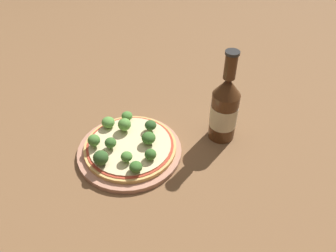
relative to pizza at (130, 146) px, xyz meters
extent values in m
plane|color=brown|center=(0.01, 0.01, -0.02)|extent=(3.00, 3.00, 0.00)
cylinder|color=tan|center=(0.00, 0.00, -0.01)|extent=(0.24, 0.24, 0.01)
cylinder|color=tan|center=(0.00, 0.00, 0.00)|extent=(0.21, 0.21, 0.01)
cylinder|color=#A83823|center=(0.00, 0.00, 0.00)|extent=(0.20, 0.20, 0.00)
cylinder|color=beige|center=(0.00, 0.00, 0.00)|extent=(0.19, 0.19, 0.00)
cylinder|color=#7A9E5B|center=(-0.04, 0.01, 0.01)|extent=(0.01, 0.01, 0.01)
ellipsoid|color=#386628|center=(-0.04, 0.01, 0.02)|extent=(0.03, 0.03, 0.02)
cylinder|color=#7A9E5B|center=(-0.03, -0.08, 0.01)|extent=(0.01, 0.01, 0.01)
ellipsoid|color=#386628|center=(-0.03, -0.08, 0.02)|extent=(0.03, 0.03, 0.02)
cylinder|color=#7A9E5B|center=(0.01, 0.05, 0.01)|extent=(0.01, 0.01, 0.01)
ellipsoid|color=#568E3D|center=(0.01, 0.05, 0.03)|extent=(0.03, 0.03, 0.03)
cylinder|color=#7A9E5B|center=(0.06, 0.02, 0.01)|extent=(0.01, 0.01, 0.01)
ellipsoid|color=#2D5123|center=(0.06, 0.02, 0.02)|extent=(0.03, 0.03, 0.02)
cylinder|color=#7A9E5B|center=(-0.02, 0.08, 0.01)|extent=(0.01, 0.01, 0.01)
ellipsoid|color=#568E3D|center=(-0.02, 0.08, 0.02)|extent=(0.03, 0.03, 0.03)
cylinder|color=#7A9E5B|center=(-0.03, -0.05, 0.01)|extent=(0.01, 0.01, 0.01)
ellipsoid|color=#477A33|center=(-0.03, -0.05, 0.02)|extent=(0.03, 0.03, 0.02)
cylinder|color=#7A9E5B|center=(0.03, 0.08, 0.01)|extent=(0.01, 0.01, 0.01)
ellipsoid|color=#477A33|center=(0.03, 0.08, 0.02)|extent=(0.03, 0.03, 0.02)
cylinder|color=#7A9E5B|center=(-0.08, -0.02, 0.01)|extent=(0.01, 0.01, 0.01)
ellipsoid|color=#2D5123|center=(-0.08, -0.02, 0.02)|extent=(0.03, 0.03, 0.03)
cylinder|color=#7A9E5B|center=(-0.07, 0.04, 0.01)|extent=(0.01, 0.01, 0.01)
ellipsoid|color=#477A33|center=(-0.07, 0.04, 0.03)|extent=(0.03, 0.03, 0.03)
cylinder|color=#7A9E5B|center=(0.02, -0.07, 0.01)|extent=(0.01, 0.01, 0.01)
ellipsoid|color=#386628|center=(0.02, -0.07, 0.02)|extent=(0.03, 0.03, 0.02)
cylinder|color=#7A9E5B|center=(0.04, -0.02, 0.01)|extent=(0.01, 0.01, 0.01)
ellipsoid|color=#386628|center=(0.04, -0.02, 0.02)|extent=(0.03, 0.03, 0.03)
cylinder|color=#472814|center=(0.22, -0.07, 0.04)|extent=(0.06, 0.06, 0.13)
cylinder|color=#C6B793|center=(0.22, -0.07, 0.05)|extent=(0.06, 0.06, 0.06)
cone|color=#472814|center=(0.22, -0.07, 0.13)|extent=(0.06, 0.06, 0.04)
cylinder|color=#472814|center=(0.22, -0.07, 0.18)|extent=(0.03, 0.03, 0.06)
cylinder|color=black|center=(0.22, -0.07, 0.21)|extent=(0.03, 0.03, 0.01)
camera|label=1|loc=(-0.21, -0.50, 0.53)|focal=35.00mm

